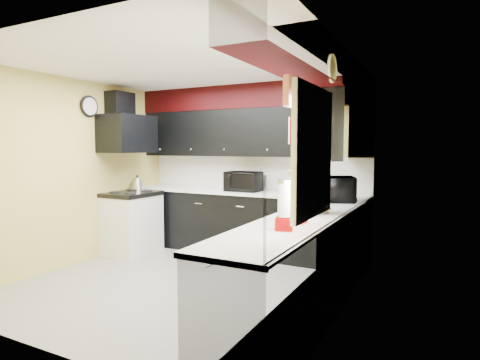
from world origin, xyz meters
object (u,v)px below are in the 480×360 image
(kettle, at_px, (137,184))
(utensil_crock, at_px, (316,190))
(microwave, at_px, (339,189))
(knife_block, at_px, (316,187))
(toaster_oven, at_px, (243,181))

(kettle, bearing_deg, utensil_crock, 9.76)
(microwave, distance_m, knife_block, 0.62)
(knife_block, bearing_deg, toaster_oven, -166.21)
(utensil_crock, xyz_separation_m, knife_block, (0.00, -0.02, 0.04))
(microwave, xyz_separation_m, knife_block, (-0.42, 0.46, -0.03))
(microwave, relative_size, kettle, 2.51)
(utensil_crock, xyz_separation_m, kettle, (-2.74, -0.47, 0.00))
(microwave, relative_size, utensil_crock, 3.68)
(kettle, bearing_deg, microwave, -0.14)
(microwave, height_order, utensil_crock, microwave)
(knife_block, height_order, kettle, knife_block)
(toaster_oven, height_order, kettle, toaster_oven)
(microwave, height_order, knife_block, microwave)
(toaster_oven, height_order, knife_block, toaster_oven)
(utensil_crock, distance_m, knife_block, 0.05)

